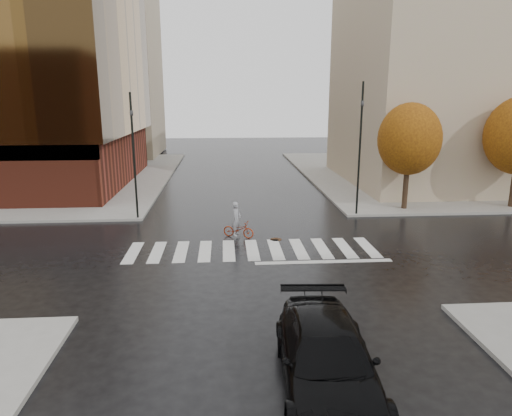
{
  "coord_description": "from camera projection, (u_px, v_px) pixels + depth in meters",
  "views": [
    {
      "loc": [
        -1.27,
        -19.69,
        6.98
      ],
      "look_at": [
        0.18,
        0.57,
        2.0
      ],
      "focal_mm": 32.0,
      "sensor_mm": 36.0,
      "label": 1
    }
  ],
  "objects": [
    {
      "name": "ground",
      "position": [
        253.0,
        253.0,
        20.83
      ],
      "size": [
        120.0,
        120.0,
        0.0
      ],
      "primitive_type": "plane",
      "color": "black",
      "rests_on": "ground"
    },
    {
      "name": "sidewalk_ne",
      "position": [
        462.0,
        172.0,
        42.61
      ],
      "size": [
        30.0,
        30.0,
        0.15
      ],
      "primitive_type": "cube",
      "color": "gray",
      "rests_on": "ground"
    },
    {
      "name": "crosswalk",
      "position": [
        252.0,
        250.0,
        21.31
      ],
      "size": [
        12.0,
        3.0,
        0.01
      ],
      "primitive_type": "cube",
      "color": "silver",
      "rests_on": "ground"
    },
    {
      "name": "building_ne_tan",
      "position": [
        452.0,
        68.0,
        36.29
      ],
      "size": [
        16.0,
        16.0,
        18.0
      ],
      "primitive_type": "cube",
      "color": "tan",
      "rests_on": "sidewalk_ne"
    },
    {
      "name": "building_nw_far",
      "position": [
        96.0,
        68.0,
        53.15
      ],
      "size": [
        14.0,
        12.0,
        20.0
      ],
      "primitive_type": "cube",
      "color": "tan",
      "rests_on": "sidewalk_nw"
    },
    {
      "name": "tree_ne_a",
      "position": [
        409.0,
        139.0,
        27.63
      ],
      "size": [
        3.8,
        3.8,
        6.5
      ],
      "color": "black",
      "rests_on": "sidewalk_ne"
    },
    {
      "name": "sedan",
      "position": [
        327.0,
        359.0,
        11.03
      ],
      "size": [
        2.6,
        5.72,
        1.62
      ],
      "primitive_type": "imported",
      "rotation": [
        0.0,
        0.0,
        -0.06
      ],
      "color": "black",
      "rests_on": "ground"
    },
    {
      "name": "cyclist",
      "position": [
        238.0,
        225.0,
        23.06
      ],
      "size": [
        1.72,
        1.17,
        1.85
      ],
      "rotation": [
        0.0,
        0.0,
        1.16
      ],
      "color": "#992A0D",
      "rests_on": "ground"
    },
    {
      "name": "traffic_light_nw",
      "position": [
        133.0,
        148.0,
        25.51
      ],
      "size": [
        0.21,
        0.19,
        7.07
      ],
      "rotation": [
        0.0,
        0.0,
        -1.89
      ],
      "color": "black",
      "rests_on": "sidewalk_nw"
    },
    {
      "name": "traffic_light_ne",
      "position": [
        360.0,
        140.0,
        26.31
      ],
      "size": [
        0.16,
        0.2,
        7.65
      ],
      "rotation": [
        0.0,
        0.0,
        3.18
      ],
      "color": "black",
      "rests_on": "sidewalk_ne"
    },
    {
      "name": "fire_hydrant",
      "position": [
        97.0,
        198.0,
        29.73
      ],
      "size": [
        0.24,
        0.24,
        0.66
      ],
      "color": "#D1D00C",
      "rests_on": "sidewalk_nw"
    },
    {
      "name": "manhole",
      "position": [
        276.0,
        239.0,
        22.85
      ],
      "size": [
        0.61,
        0.61,
        0.01
      ],
      "primitive_type": "cylinder",
      "rotation": [
        0.0,
        0.0,
        -0.05
      ],
      "color": "#432A18",
      "rests_on": "ground"
    }
  ]
}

